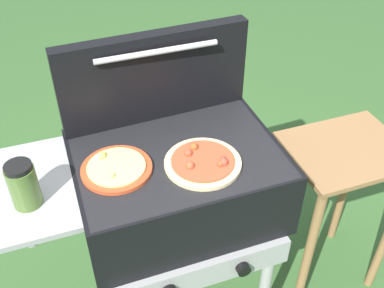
{
  "coord_description": "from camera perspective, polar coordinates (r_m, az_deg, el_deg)",
  "views": [
    {
      "loc": [
        -0.32,
        -1.03,
        1.8
      ],
      "look_at": [
        0.05,
        0.0,
        0.92
      ],
      "focal_mm": 42.81,
      "sensor_mm": 36.0,
      "label": 1
    }
  ],
  "objects": [
    {
      "name": "prep_table",
      "position": [
        1.91,
        17.53,
        -5.31
      ],
      "size": [
        0.44,
        0.36,
        0.73
      ],
      "color": "olive",
      "rests_on": "ground_plane"
    },
    {
      "name": "grill_lid_open",
      "position": [
        1.49,
        -4.65,
        8.41
      ],
      "size": [
        0.63,
        0.09,
        0.3
      ],
      "color": "black",
      "rests_on": "grill"
    },
    {
      "name": "grill",
      "position": [
        1.5,
        -2.26,
        -5.51
      ],
      "size": [
        0.96,
        0.53,
        0.9
      ],
      "color": "black",
      "rests_on": "ground_plane"
    },
    {
      "name": "pizza_pepperoni",
      "position": [
        1.36,
        1.37,
        -2.26
      ],
      "size": [
        0.23,
        0.23,
        0.04
      ],
      "color": "beige",
      "rests_on": "grill"
    },
    {
      "name": "sauce_jar",
      "position": [
        1.28,
        -20.26,
        -4.8
      ],
      "size": [
        0.08,
        0.08,
        0.14
      ],
      "color": "#4C6B2D",
      "rests_on": "grill"
    },
    {
      "name": "pizza_cheese",
      "position": [
        1.36,
        -9.46,
        -2.97
      ],
      "size": [
        0.21,
        0.21,
        0.04
      ],
      "color": "#C64723",
      "rests_on": "grill"
    }
  ]
}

